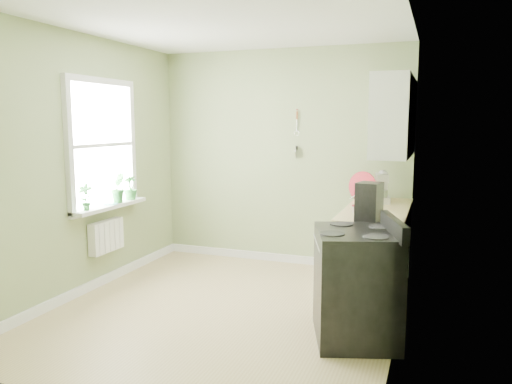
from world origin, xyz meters
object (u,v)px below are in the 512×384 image
(stove, at_px, (356,284))
(stand_mixer, at_px, (381,189))
(kettle, at_px, (363,197))
(coffee_maker, at_px, (369,203))

(stove, height_order, stand_mixer, stand_mixer)
(stove, distance_m, stand_mixer, 1.71)
(stand_mixer, bearing_deg, kettle, -115.32)
(stand_mixer, distance_m, kettle, 0.37)
(stove, relative_size, coffee_maker, 2.98)
(stand_mixer, relative_size, kettle, 1.75)
(stand_mixer, height_order, coffee_maker, stand_mixer)
(stove, distance_m, kettle, 1.40)
(kettle, xyz_separation_m, coffee_maker, (0.16, -0.77, 0.06))
(stand_mixer, xyz_separation_m, kettle, (-0.16, -0.33, -0.05))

